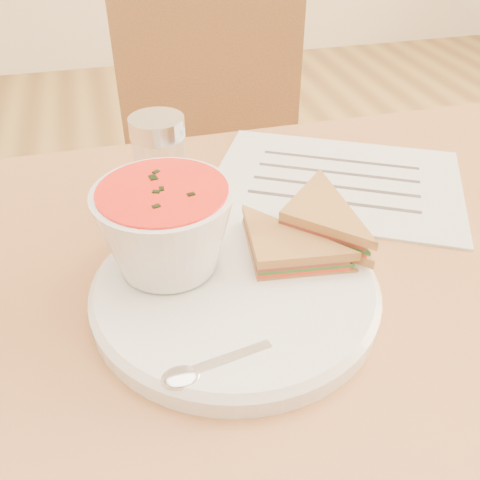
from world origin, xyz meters
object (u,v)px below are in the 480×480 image
object	(u,v)px
plate	(235,291)
soup_bowl	(166,232)
chair_far	(199,213)
condiment_shaker	(160,163)

from	to	relation	value
plate	soup_bowl	size ratio (longest dim) A/B	2.12
chair_far	plate	xyz separation A→B (m)	(-0.07, -0.59, 0.31)
plate	condiment_shaker	distance (m)	0.19
chair_far	plate	distance (m)	0.67
plate	chair_far	bearing A→B (deg)	82.93
chair_far	soup_bowl	world-z (taller)	chair_far
soup_bowl	condiment_shaker	xyz separation A→B (m)	(0.01, 0.14, -0.00)
soup_bowl	condiment_shaker	size ratio (longest dim) A/B	1.15
chair_far	soup_bowl	size ratio (longest dim) A/B	7.27
chair_far	soup_bowl	distance (m)	0.67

